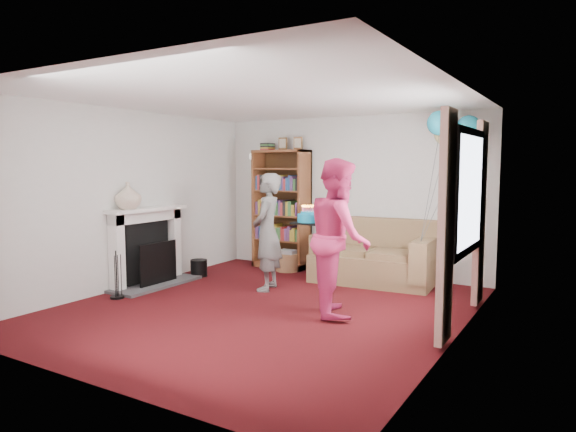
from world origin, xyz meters
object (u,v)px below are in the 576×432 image
Objects in this scene: person_magenta at (339,237)px; birthday_cake at (310,218)px; sofa at (375,258)px; bookcase at (282,210)px; person_striped at (267,232)px.

person_magenta is 5.09× the size of birthday_cake.
birthday_cake is (-0.21, -1.67, 0.74)m from sofa.
bookcase is 1.88m from sofa.
person_magenta reaches higher than person_striped.
person_striped is 1.02m from birthday_cake.
person_striped is 0.90× the size of person_magenta.
person_striped is at bearing 154.83° from birthday_cake.
sofa is 1.73m from person_striped.
birthday_cake is (1.55, -1.90, 0.12)m from bookcase.
birthday_cake reaches higher than sofa.
bookcase reaches higher than sofa.
person_striped reaches higher than sofa.
sofa is at bearing 82.79° from birthday_cake.
person_striped is (0.66, -1.48, -0.16)m from bookcase.
birthday_cake is at bearing 48.48° from person_striped.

